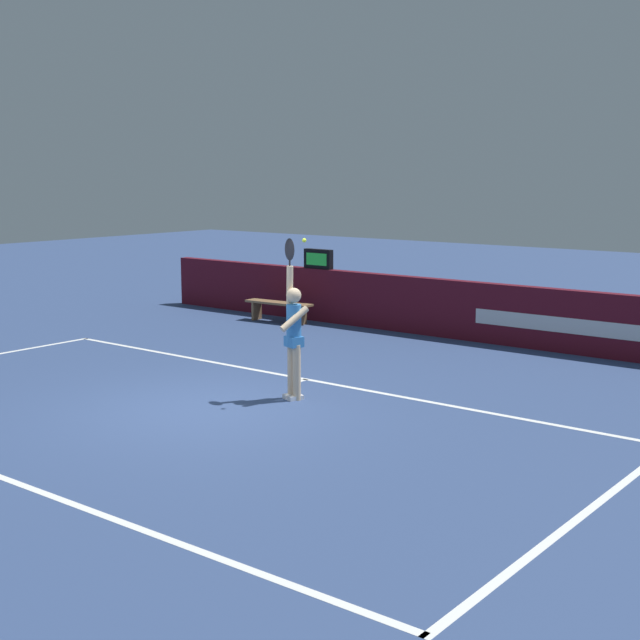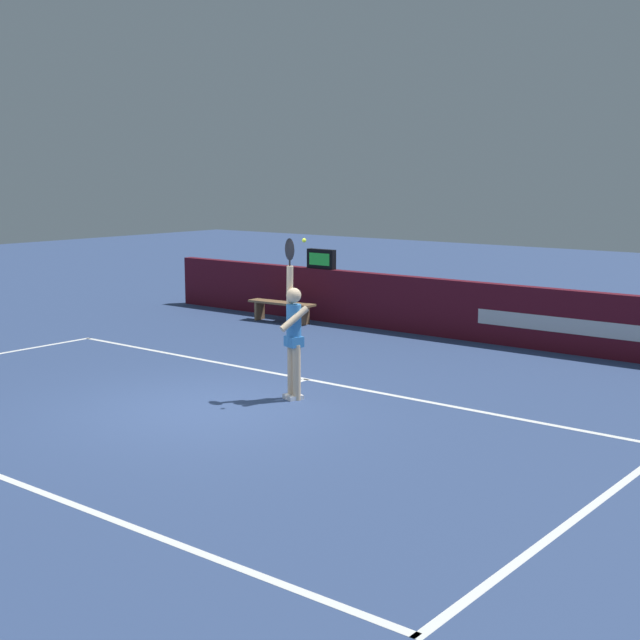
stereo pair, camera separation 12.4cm
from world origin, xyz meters
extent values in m
plane|color=navy|center=(0.00, 0.00, 0.00)|extent=(60.00, 60.00, 0.00)
cube|color=white|center=(0.00, 2.42, 0.00)|extent=(11.99, 0.10, 0.00)
cube|color=white|center=(6.00, -0.55, 0.00)|extent=(0.10, 6.05, 0.00)
cube|color=white|center=(0.00, 2.27, 0.00)|extent=(0.10, 0.30, 0.00)
cube|color=#500F1C|center=(0.00, 7.30, 0.62)|extent=(16.28, 0.24, 1.23)
cube|color=silver|center=(2.83, 7.17, 0.55)|extent=(4.39, 0.01, 0.30)
cube|color=black|center=(-3.58, 7.30, 1.46)|extent=(0.76, 0.15, 0.46)
cube|color=#33E54C|center=(-3.58, 7.22, 1.46)|extent=(0.60, 0.01, 0.28)
cylinder|color=beige|center=(0.75, 1.27, 0.43)|extent=(0.13, 0.13, 0.86)
cylinder|color=beige|center=(0.61, 1.32, 0.43)|extent=(0.13, 0.13, 0.86)
cube|color=white|center=(0.74, 1.25, 0.04)|extent=(0.17, 0.26, 0.07)
cube|color=white|center=(0.60, 1.30, 0.04)|extent=(0.17, 0.26, 0.07)
cylinder|color=#3984CE|center=(0.68, 1.30, 1.17)|extent=(0.23, 0.23, 0.61)
cube|color=#3984CE|center=(0.68, 1.30, 0.90)|extent=(0.32, 0.29, 0.16)
sphere|color=beige|center=(0.68, 1.30, 1.61)|extent=(0.23, 0.23, 0.23)
cylinder|color=beige|center=(0.57, 1.33, 1.76)|extent=(0.14, 0.13, 0.58)
cylinder|color=beige|center=(0.77, 1.20, 1.27)|extent=(0.25, 0.49, 0.37)
ellipsoid|color=black|center=(0.57, 1.33, 2.30)|extent=(0.29, 0.13, 0.36)
cylinder|color=black|center=(0.57, 1.33, 2.11)|extent=(0.03, 0.03, 0.18)
sphere|color=#C5E42E|center=(0.93, 1.24, 2.46)|extent=(0.06, 0.06, 0.06)
cube|color=olive|center=(-4.15, 6.53, 0.45)|extent=(1.75, 0.48, 0.05)
cube|color=olive|center=(-4.81, 6.48, 0.23)|extent=(0.08, 0.32, 0.45)
cube|color=olive|center=(-3.50, 6.57, 0.23)|extent=(0.08, 0.32, 0.45)
camera|label=1|loc=(9.16, -8.85, 3.44)|focal=49.54mm
camera|label=2|loc=(9.26, -8.78, 3.44)|focal=49.54mm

